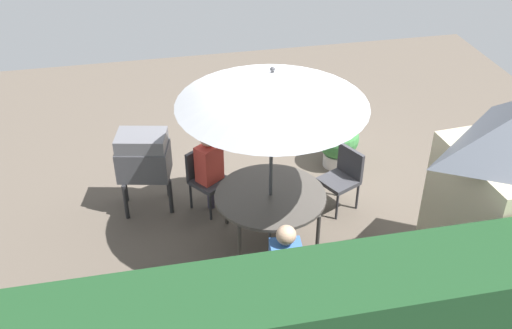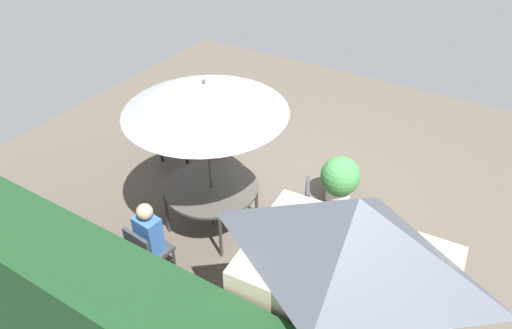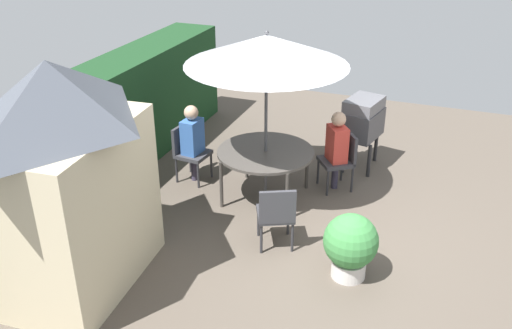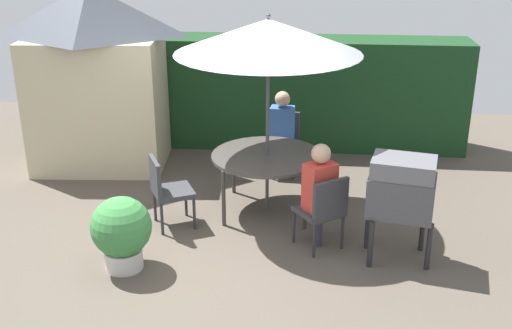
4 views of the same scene
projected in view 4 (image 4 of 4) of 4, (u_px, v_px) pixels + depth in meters
The scene contains 12 objects.
ground_plane at pixel (216, 241), 7.37m from camera, with size 11.00×11.00×0.00m, color brown.
hedge_backdrop at pixel (246, 91), 10.27m from camera, with size 7.11×0.85×1.78m.
garden_shed at pixel (96, 77), 9.18m from camera, with size 2.11×1.54×2.69m.
patio_table at pixel (267, 158), 7.91m from camera, with size 1.42×1.42×0.77m.
patio_umbrella at pixel (268, 36), 7.33m from camera, with size 2.26×2.26×2.53m.
bbq_grill at pixel (402, 189), 6.70m from camera, with size 0.79×0.64×1.20m.
chair_near_shed at pixel (323, 208), 7.02m from camera, with size 0.65×0.65×0.90m.
chair_far_side at pixel (283, 138), 9.21m from camera, with size 0.50×0.51×0.90m.
chair_toward_hedge at pixel (166, 187), 7.55m from camera, with size 0.62×0.62×0.90m.
potted_plant_by_shed at pixel (121, 231), 6.66m from camera, with size 0.66×0.66×0.83m.
person_in_red at pixel (320, 184), 6.99m from camera, with size 0.42×0.39×1.26m.
person_in_blue at pixel (282, 123), 9.03m from camera, with size 0.36×0.27×1.26m.
Camera 4 is at (1.07, -6.43, 3.59)m, focal length 43.71 mm.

